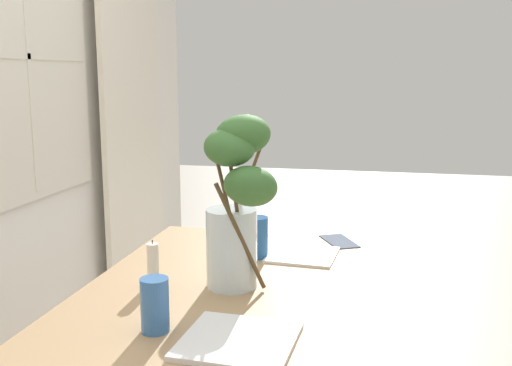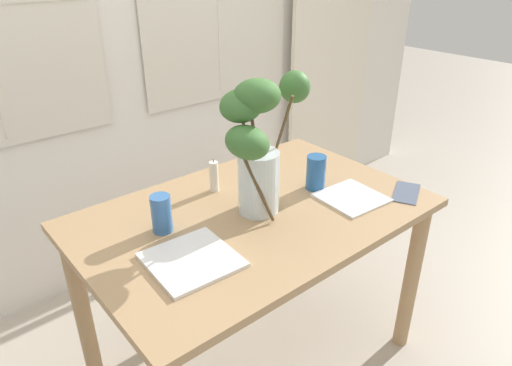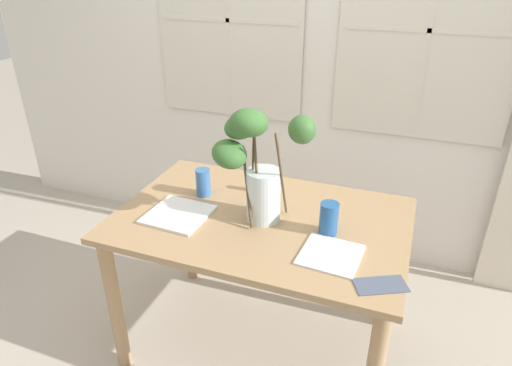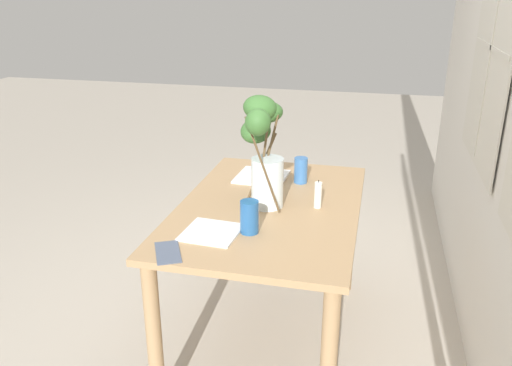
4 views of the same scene
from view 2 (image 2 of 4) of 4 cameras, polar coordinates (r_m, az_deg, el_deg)
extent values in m
plane|color=#B7AD9E|center=(2.24, -0.19, -20.73)|extent=(14.00, 14.00, 0.00)
cube|color=silver|center=(3.20, 9.66, 19.63)|extent=(0.72, 0.03, 2.53)
cube|color=tan|center=(1.75, -0.23, -3.84)|extent=(1.30, 0.85, 0.03)
cylinder|color=tan|center=(2.16, 18.63, -11.10)|extent=(0.07, 0.07, 0.74)
cylinder|color=tan|center=(2.02, -20.66, -14.47)|extent=(0.07, 0.07, 0.74)
cylinder|color=tan|center=(2.52, 4.81, -3.72)|extent=(0.07, 0.07, 0.74)
cylinder|color=silver|center=(1.69, 0.31, 0.11)|extent=(0.15, 0.15, 0.24)
cylinder|color=silver|center=(1.72, 0.31, -2.14)|extent=(0.14, 0.14, 0.08)
cylinder|color=brown|center=(1.61, 0.22, 3.31)|extent=(0.06, 0.06, 0.45)
ellipsoid|color=#38662D|center=(1.50, 0.13, 10.72)|extent=(0.22, 0.23, 0.14)
cylinder|color=brown|center=(1.69, 2.49, 4.18)|extent=(0.02, 0.17, 0.44)
ellipsoid|color=#38662D|center=(1.67, 4.81, 11.76)|extent=(0.13, 0.13, 0.15)
cylinder|color=brown|center=(1.61, -0.69, 2.77)|extent=(0.03, 0.10, 0.42)
ellipsoid|color=#38662D|center=(1.50, -1.85, 9.54)|extent=(0.19, 0.18, 0.14)
cylinder|color=brown|center=(1.60, -0.32, 0.64)|extent=(0.10, 0.14, 0.33)
ellipsoid|color=#38662D|center=(1.47, -1.07, 5.02)|extent=(0.23, 0.21, 0.17)
cylinder|color=#386BAD|center=(1.62, -11.59, -3.74)|extent=(0.07, 0.07, 0.14)
cylinder|color=#235693|center=(1.89, 7.41, 1.29)|extent=(0.08, 0.08, 0.14)
cube|color=white|center=(1.49, -7.93, -9.39)|extent=(0.28, 0.28, 0.01)
cube|color=white|center=(1.86, 11.72, -1.77)|extent=(0.24, 0.24, 0.01)
cube|color=#4C566B|center=(1.96, 18.06, -1.13)|extent=(0.21, 0.17, 0.00)
cylinder|color=silver|center=(1.86, -5.21, 0.80)|extent=(0.04, 0.04, 0.13)
cylinder|color=black|center=(1.83, -5.30, 2.75)|extent=(0.00, 0.00, 0.01)
camera|label=1|loc=(1.02, -77.12, -9.55)|focal=41.68mm
camera|label=3|loc=(1.62, 71.87, 16.08)|focal=31.46mm
camera|label=4|loc=(3.58, 25.83, 26.21)|focal=36.31mm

